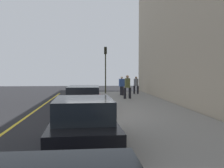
{
  "coord_description": "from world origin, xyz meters",
  "views": [
    {
      "loc": [
        -12.9,
        0.0,
        2.26
      ],
      "look_at": [
        2.45,
        -1.34,
        1.52
      ],
      "focal_mm": 40.25,
      "sensor_mm": 36.0,
      "label": 1
    }
  ],
  "objects_px": {
    "parked_car_maroon": "(84,100)",
    "pedestrian_grey_coat": "(136,85)",
    "pedestrian_blue_coat": "(122,85)",
    "traffic_light_pole": "(106,62)",
    "rolling_suitcase": "(122,92)",
    "parked_car_black": "(83,124)",
    "pedestrian_olive_coat": "(127,86)"
  },
  "relations": [
    {
      "from": "parked_car_maroon",
      "to": "rolling_suitcase",
      "type": "relative_size",
      "value": 5.26
    },
    {
      "from": "parked_car_black",
      "to": "traffic_light_pole",
      "type": "distance_m",
      "value": 17.61
    },
    {
      "from": "pedestrian_grey_coat",
      "to": "pedestrian_olive_coat",
      "type": "bearing_deg",
      "value": 160.67
    },
    {
      "from": "pedestrian_olive_coat",
      "to": "rolling_suitcase",
      "type": "distance_m",
      "value": 3.35
    },
    {
      "from": "parked_car_black",
      "to": "pedestrian_grey_coat",
      "type": "distance_m",
      "value": 17.21
    },
    {
      "from": "parked_car_maroon",
      "to": "pedestrian_blue_coat",
      "type": "height_order",
      "value": "pedestrian_blue_coat"
    },
    {
      "from": "parked_car_black",
      "to": "pedestrian_olive_coat",
      "type": "xyz_separation_m",
      "value": [
        12.39,
        -3.15,
        0.38
      ]
    },
    {
      "from": "pedestrian_olive_coat",
      "to": "pedestrian_grey_coat",
      "type": "distance_m",
      "value": 4.43
    },
    {
      "from": "traffic_light_pole",
      "to": "pedestrian_grey_coat",
      "type": "bearing_deg",
      "value": -105.0
    },
    {
      "from": "parked_car_black",
      "to": "rolling_suitcase",
      "type": "height_order",
      "value": "parked_car_black"
    },
    {
      "from": "pedestrian_grey_coat",
      "to": "traffic_light_pole",
      "type": "distance_m",
      "value": 3.71
    },
    {
      "from": "parked_car_black",
      "to": "pedestrian_olive_coat",
      "type": "bearing_deg",
      "value": -14.27
    },
    {
      "from": "pedestrian_olive_coat",
      "to": "parked_car_maroon",
      "type": "bearing_deg",
      "value": 152.09
    },
    {
      "from": "pedestrian_grey_coat",
      "to": "parked_car_black",
      "type": "bearing_deg",
      "value": 164.43
    },
    {
      "from": "parked_car_black",
      "to": "parked_car_maroon",
      "type": "relative_size",
      "value": 0.92
    },
    {
      "from": "parked_car_maroon",
      "to": "traffic_light_pole",
      "type": "distance_m",
      "value": 11.59
    },
    {
      "from": "pedestrian_blue_coat",
      "to": "pedestrian_grey_coat",
      "type": "relative_size",
      "value": 1.02
    },
    {
      "from": "traffic_light_pole",
      "to": "rolling_suitcase",
      "type": "relative_size",
      "value": 5.16
    },
    {
      "from": "traffic_light_pole",
      "to": "rolling_suitcase",
      "type": "height_order",
      "value": "traffic_light_pole"
    },
    {
      "from": "parked_car_maroon",
      "to": "traffic_light_pole",
      "type": "bearing_deg",
      "value": -9.44
    },
    {
      "from": "parked_car_maroon",
      "to": "pedestrian_blue_coat",
      "type": "relative_size",
      "value": 2.73
    },
    {
      "from": "pedestrian_olive_coat",
      "to": "traffic_light_pole",
      "type": "distance_m",
      "value": 5.56
    },
    {
      "from": "parked_car_black",
      "to": "pedestrian_olive_coat",
      "type": "relative_size",
      "value": 2.29
    },
    {
      "from": "parked_car_maroon",
      "to": "rolling_suitcase",
      "type": "height_order",
      "value": "parked_car_maroon"
    },
    {
      "from": "parked_car_black",
      "to": "rolling_suitcase",
      "type": "xyz_separation_m",
      "value": [
        15.66,
        -3.16,
        -0.34
      ]
    },
    {
      "from": "traffic_light_pole",
      "to": "parked_car_black",
      "type": "bearing_deg",
      "value": 174.35
    },
    {
      "from": "pedestrian_blue_coat",
      "to": "traffic_light_pole",
      "type": "height_order",
      "value": "traffic_light_pole"
    },
    {
      "from": "parked_car_black",
      "to": "rolling_suitcase",
      "type": "relative_size",
      "value": 4.81
    },
    {
      "from": "parked_car_maroon",
      "to": "pedestrian_grey_coat",
      "type": "relative_size",
      "value": 2.78
    },
    {
      "from": "parked_car_maroon",
      "to": "traffic_light_pole",
      "type": "height_order",
      "value": "traffic_light_pole"
    },
    {
      "from": "parked_car_maroon",
      "to": "rolling_suitcase",
      "type": "distance_m",
      "value": 10.04
    },
    {
      "from": "pedestrian_blue_coat",
      "to": "traffic_light_pole",
      "type": "distance_m",
      "value": 3.28
    }
  ]
}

